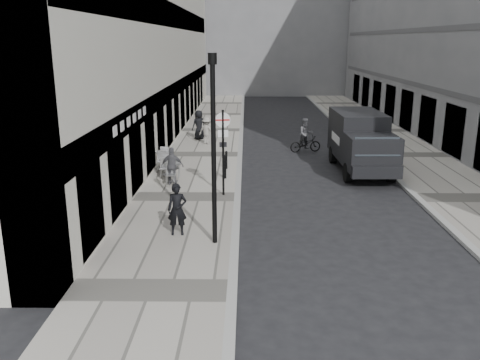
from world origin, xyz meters
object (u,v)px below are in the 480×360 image
(sign_post, at_px, (223,141))
(cyclist, at_px, (306,139))
(lamppost, at_px, (213,142))
(panel_van, at_px, (361,139))
(walking_man, at_px, (177,209))

(sign_post, relative_size, cyclist, 1.77)
(lamppost, xyz_separation_m, panel_van, (6.28, 9.21, -1.67))
(panel_van, xyz_separation_m, cyclist, (-2.07, 4.20, -0.79))
(lamppost, height_order, cyclist, lamppost)
(lamppost, bearing_deg, cyclist, 72.58)
(walking_man, height_order, panel_van, panel_van)
(lamppost, bearing_deg, walking_man, 152.00)
(walking_man, xyz_separation_m, panel_van, (7.48, 8.58, 0.59))
(sign_post, relative_size, panel_van, 0.57)
(walking_man, distance_m, cyclist, 13.87)
(walking_man, relative_size, panel_van, 0.28)
(walking_man, height_order, cyclist, cyclist)
(walking_man, relative_size, sign_post, 0.49)
(lamppost, relative_size, cyclist, 2.94)
(panel_van, bearing_deg, lamppost, -125.12)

